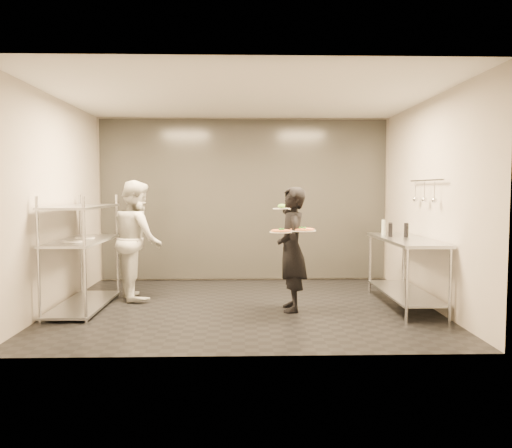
{
  "coord_description": "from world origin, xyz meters",
  "views": [
    {
      "loc": [
        -0.02,
        -6.63,
        1.58
      ],
      "look_at": [
        0.16,
        0.24,
        1.1
      ],
      "focal_mm": 35.0,
      "sensor_mm": 36.0,
      "label": 1
    }
  ],
  "objects_px": {
    "bottle_dark": "(406,230)",
    "pizza_plate_near": "(281,231)",
    "pizza_plate_far": "(302,230)",
    "pass_rack": "(82,251)",
    "bottle_green": "(384,227)",
    "salad_plate": "(282,207)",
    "bottle_clear": "(407,230)",
    "prep_counter": "(405,260)",
    "chef": "(137,240)",
    "waiter": "(292,249)",
    "pos_monitor": "(390,230)"
  },
  "relations": [
    {
      "from": "prep_counter",
      "to": "bottle_clear",
      "type": "height_order",
      "value": "bottle_clear"
    },
    {
      "from": "prep_counter",
      "to": "chef",
      "type": "relative_size",
      "value": 1.05
    },
    {
      "from": "waiter",
      "to": "bottle_green",
      "type": "bearing_deg",
      "value": 117.64
    },
    {
      "from": "waiter",
      "to": "bottle_dark",
      "type": "bearing_deg",
      "value": 100.09
    },
    {
      "from": "pizza_plate_near",
      "to": "bottle_green",
      "type": "height_order",
      "value": "bottle_green"
    },
    {
      "from": "waiter",
      "to": "pos_monitor",
      "type": "distance_m",
      "value": 1.55
    },
    {
      "from": "pizza_plate_far",
      "to": "salad_plate",
      "type": "height_order",
      "value": "salad_plate"
    },
    {
      "from": "salad_plate",
      "to": "bottle_clear",
      "type": "relative_size",
      "value": 1.32
    },
    {
      "from": "bottle_green",
      "to": "pizza_plate_near",
      "type": "bearing_deg",
      "value": -146.37
    },
    {
      "from": "pass_rack",
      "to": "bottle_green",
      "type": "bearing_deg",
      "value": 8.07
    },
    {
      "from": "chef",
      "to": "pizza_plate_far",
      "type": "height_order",
      "value": "chef"
    },
    {
      "from": "salad_plate",
      "to": "pass_rack",
      "type": "bearing_deg",
      "value": -179.13
    },
    {
      "from": "chef",
      "to": "bottle_clear",
      "type": "height_order",
      "value": "chef"
    },
    {
      "from": "pizza_plate_near",
      "to": "pizza_plate_far",
      "type": "xyz_separation_m",
      "value": [
        0.28,
        0.08,
        0.01
      ]
    },
    {
      "from": "waiter",
      "to": "bottle_clear",
      "type": "relative_size",
      "value": 8.61
    },
    {
      "from": "chef",
      "to": "pos_monitor",
      "type": "bearing_deg",
      "value": -116.66
    },
    {
      "from": "pass_rack",
      "to": "chef",
      "type": "distance_m",
      "value": 0.84
    },
    {
      "from": "pizza_plate_near",
      "to": "salad_plate",
      "type": "bearing_deg",
      "value": 83.97
    },
    {
      "from": "prep_counter",
      "to": "salad_plate",
      "type": "height_order",
      "value": "salad_plate"
    },
    {
      "from": "bottle_green",
      "to": "bottle_dark",
      "type": "bearing_deg",
      "value": -69.35
    },
    {
      "from": "prep_counter",
      "to": "bottle_dark",
      "type": "height_order",
      "value": "bottle_dark"
    },
    {
      "from": "bottle_clear",
      "to": "chef",
      "type": "bearing_deg",
      "value": 176.12
    },
    {
      "from": "salad_plate",
      "to": "bottle_green",
      "type": "height_order",
      "value": "salad_plate"
    },
    {
      "from": "waiter",
      "to": "chef",
      "type": "relative_size",
      "value": 0.94
    },
    {
      "from": "pass_rack",
      "to": "waiter",
      "type": "bearing_deg",
      "value": -4.49
    },
    {
      "from": "chef",
      "to": "pizza_plate_near",
      "type": "xyz_separation_m",
      "value": [
        2.0,
        -1.04,
        0.21
      ]
    },
    {
      "from": "prep_counter",
      "to": "pizza_plate_far",
      "type": "relative_size",
      "value": 5.23
    },
    {
      "from": "chef",
      "to": "pass_rack",
      "type": "bearing_deg",
      "value": 111.04
    },
    {
      "from": "salad_plate",
      "to": "pizza_plate_far",
      "type": "bearing_deg",
      "value": -62.33
    },
    {
      "from": "waiter",
      "to": "prep_counter",
      "type": "bearing_deg",
      "value": 96.01
    },
    {
      "from": "prep_counter",
      "to": "salad_plate",
      "type": "relative_size",
      "value": 7.29
    },
    {
      "from": "prep_counter",
      "to": "salad_plate",
      "type": "bearing_deg",
      "value": 178.71
    },
    {
      "from": "prep_counter",
      "to": "bottle_dark",
      "type": "relative_size",
      "value": 9.01
    },
    {
      "from": "pos_monitor",
      "to": "pass_rack",
      "type": "bearing_deg",
      "value": -160.32
    },
    {
      "from": "pizza_plate_near",
      "to": "pizza_plate_far",
      "type": "relative_size",
      "value": 0.82
    },
    {
      "from": "prep_counter",
      "to": "chef",
      "type": "height_order",
      "value": "chef"
    },
    {
      "from": "bottle_dark",
      "to": "bottle_green",
      "type": "bearing_deg",
      "value": 110.65
    },
    {
      "from": "pizza_plate_far",
      "to": "bottle_clear",
      "type": "distance_m",
      "value": 1.72
    },
    {
      "from": "pizza_plate_near",
      "to": "pos_monitor",
      "type": "xyz_separation_m",
      "value": [
        1.61,
        0.78,
        -0.05
      ]
    },
    {
      "from": "waiter",
      "to": "pos_monitor",
      "type": "bearing_deg",
      "value": 108.24
    },
    {
      "from": "pass_rack",
      "to": "prep_counter",
      "type": "xyz_separation_m",
      "value": [
        4.33,
        0.0,
        -0.14
      ]
    },
    {
      "from": "chef",
      "to": "pizza_plate_near",
      "type": "relative_size",
      "value": 6.06
    },
    {
      "from": "prep_counter",
      "to": "salad_plate",
      "type": "distance_m",
      "value": 1.82
    },
    {
      "from": "chef",
      "to": "bottle_green",
      "type": "height_order",
      "value": "chef"
    },
    {
      "from": "bottle_dark",
      "to": "pizza_plate_near",
      "type": "bearing_deg",
      "value": -161.55
    },
    {
      "from": "chef",
      "to": "bottle_clear",
      "type": "xyz_separation_m",
      "value": [
        3.84,
        -0.26,
        0.16
      ]
    },
    {
      "from": "pizza_plate_near",
      "to": "bottle_dark",
      "type": "relative_size",
      "value": 1.41
    },
    {
      "from": "chef",
      "to": "pos_monitor",
      "type": "xyz_separation_m",
      "value": [
        3.6,
        -0.26,
        0.16
      ]
    },
    {
      "from": "prep_counter",
      "to": "pizza_plate_near",
      "type": "bearing_deg",
      "value": -164.9
    },
    {
      "from": "salad_plate",
      "to": "bottle_clear",
      "type": "xyz_separation_m",
      "value": [
        1.79,
        0.28,
        -0.33
      ]
    }
  ]
}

